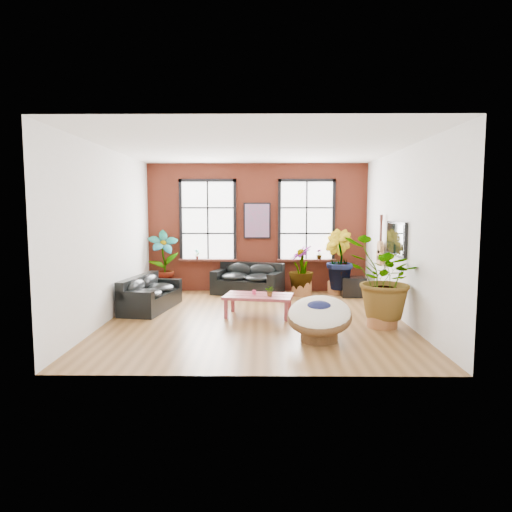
# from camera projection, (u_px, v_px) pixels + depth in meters

# --- Properties ---
(room) EXTENTS (6.04, 6.54, 3.54)m
(room) POSITION_uv_depth(u_px,v_px,m) (256.00, 234.00, 9.44)
(room) COLOR brown
(room) RESTS_ON ground
(sofa_back) EXTENTS (2.00, 1.45, 0.83)m
(sofa_back) POSITION_uv_depth(u_px,v_px,m) (248.00, 280.00, 12.15)
(sofa_back) COLOR black
(sofa_back) RESTS_ON ground
(sofa_left) EXTENTS (1.10, 2.01, 0.75)m
(sofa_left) POSITION_uv_depth(u_px,v_px,m) (149.00, 294.00, 10.34)
(sofa_left) COLOR black
(sofa_left) RESTS_ON ground
(coffee_table) EXTENTS (1.53, 1.03, 0.55)m
(coffee_table) POSITION_uv_depth(u_px,v_px,m) (258.00, 297.00, 9.67)
(coffee_table) COLOR maroon
(coffee_table) RESTS_ON ground
(papasan_chair) EXTENTS (1.34, 1.35, 0.84)m
(papasan_chair) POSITION_uv_depth(u_px,v_px,m) (319.00, 317.00, 7.84)
(papasan_chair) COLOR brown
(papasan_chair) RESTS_ON ground
(poster) EXTENTS (0.74, 0.06, 0.98)m
(poster) POSITION_uv_depth(u_px,v_px,m) (257.00, 221.00, 12.43)
(poster) COLOR black
(poster) RESTS_ON room
(tv_wall_unit) EXTENTS (0.13, 1.86, 1.20)m
(tv_wall_unit) POSITION_uv_depth(u_px,v_px,m) (391.00, 243.00, 9.87)
(tv_wall_unit) COLOR black
(tv_wall_unit) RESTS_ON room
(media_box) EXTENTS (0.61, 0.51, 0.51)m
(media_box) POSITION_uv_depth(u_px,v_px,m) (353.00, 287.00, 11.84)
(media_box) COLOR black
(media_box) RESTS_ON ground
(pot_back_left) EXTENTS (0.52, 0.52, 0.36)m
(pot_back_left) POSITION_uv_depth(u_px,v_px,m) (163.00, 287.00, 12.29)
(pot_back_left) COLOR #945930
(pot_back_left) RESTS_ON ground
(pot_back_right) EXTENTS (0.62, 0.62, 0.34)m
(pot_back_right) POSITION_uv_depth(u_px,v_px,m) (336.00, 288.00, 12.19)
(pot_back_right) COLOR #945930
(pot_back_right) RESTS_ON ground
(pot_right_wall) EXTENTS (0.72, 0.72, 0.43)m
(pot_right_wall) POSITION_uv_depth(u_px,v_px,m) (382.00, 316.00, 8.81)
(pot_right_wall) COLOR #945930
(pot_right_wall) RESTS_ON ground
(pot_mid) EXTENTS (0.56, 0.56, 0.38)m
(pot_mid) POSITION_uv_depth(u_px,v_px,m) (302.00, 288.00, 12.00)
(pot_mid) COLOR #945930
(pot_mid) RESTS_ON ground
(floor_plant_back_left) EXTENTS (0.95, 0.78, 1.56)m
(floor_plant_back_left) POSITION_uv_depth(u_px,v_px,m) (164.00, 259.00, 12.24)
(floor_plant_back_left) COLOR #11411D
(floor_plant_back_left) RESTS_ON ground
(floor_plant_back_right) EXTENTS (1.01, 1.09, 1.58)m
(floor_plant_back_right) POSITION_uv_depth(u_px,v_px,m) (338.00, 259.00, 12.08)
(floor_plant_back_right) COLOR #11411D
(floor_plant_back_right) RESTS_ON ground
(floor_plant_right_wall) EXTENTS (1.89, 1.84, 1.59)m
(floor_plant_right_wall) POSITION_uv_depth(u_px,v_px,m) (384.00, 278.00, 8.70)
(floor_plant_right_wall) COLOR #11411D
(floor_plant_right_wall) RESTS_ON ground
(floor_plant_mid) EXTENTS (0.81, 0.81, 1.18)m
(floor_plant_mid) POSITION_uv_depth(u_px,v_px,m) (301.00, 268.00, 11.94)
(floor_plant_mid) COLOR #11411D
(floor_plant_mid) RESTS_ON ground
(table_plant) EXTENTS (0.25, 0.23, 0.22)m
(table_plant) POSITION_uv_depth(u_px,v_px,m) (270.00, 291.00, 9.51)
(table_plant) COLOR #11411D
(table_plant) RESTS_ON coffee_table
(sill_plant_left) EXTENTS (0.17, 0.17, 0.27)m
(sill_plant_left) POSITION_uv_depth(u_px,v_px,m) (197.00, 254.00, 12.50)
(sill_plant_left) COLOR #11411D
(sill_plant_left) RESTS_ON room
(sill_plant_right) EXTENTS (0.19, 0.19, 0.27)m
(sill_plant_right) POSITION_uv_depth(u_px,v_px,m) (319.00, 254.00, 12.46)
(sill_plant_right) COLOR #11411D
(sill_plant_right) RESTS_ON room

